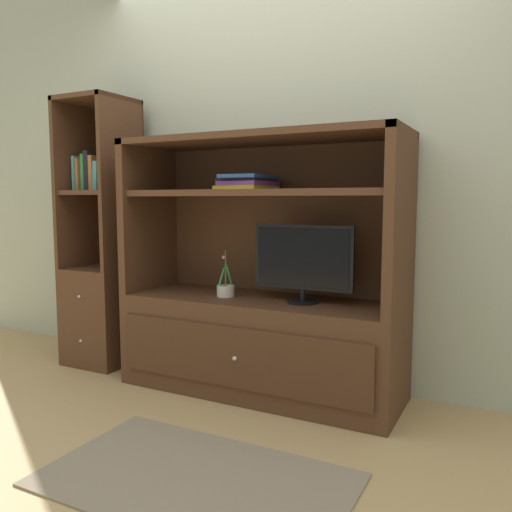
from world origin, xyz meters
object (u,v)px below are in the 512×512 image
Objects in this scene: media_console at (261,313)px; upright_book_row at (93,173)px; tv_monitor at (303,260)px; bookshelf_tall at (103,277)px; potted_plant at (226,290)px; magazine_stack at (247,183)px.

media_console reaches higher than upright_book_row.
media_console is 1.51m from upright_book_row.
upright_book_row is at bearing 179.62° from tv_monitor.
tv_monitor is at bearing -3.86° from media_console.
bookshelf_tall is at bearing 179.24° from tv_monitor.
potted_plant is at bearing -2.30° from upright_book_row.
media_console reaches higher than potted_plant.
upright_book_row is (-1.18, -0.01, 0.08)m from magazine_stack.
upright_book_row is at bearing 177.70° from potted_plant.
bookshelf_tall reaches higher than magazine_stack.
tv_monitor is at bearing 3.91° from potted_plant.
tv_monitor is 0.51m from potted_plant.
bookshelf_tall is at bearing 177.03° from potted_plant.
media_console is at bearing 176.14° from tv_monitor.
magazine_stack is 1.26× the size of upright_book_row.
media_console is 6.00× the size of potted_plant.
media_console reaches higher than tv_monitor.
bookshelf_tall is (-1.00, 0.05, 0.00)m from potted_plant.
potted_plant is 0.83× the size of magazine_stack.
media_console is 4.96× the size of magazine_stack.
potted_plant is 1.27m from upright_book_row.
media_console is 0.42m from tv_monitor.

